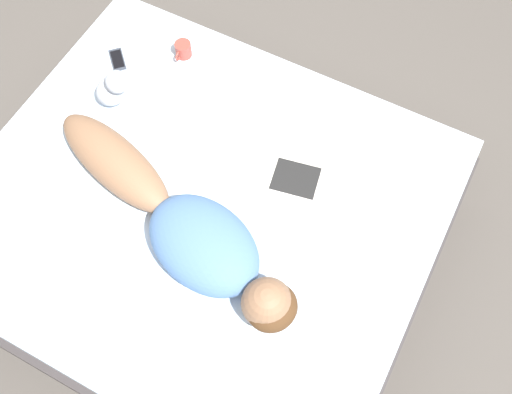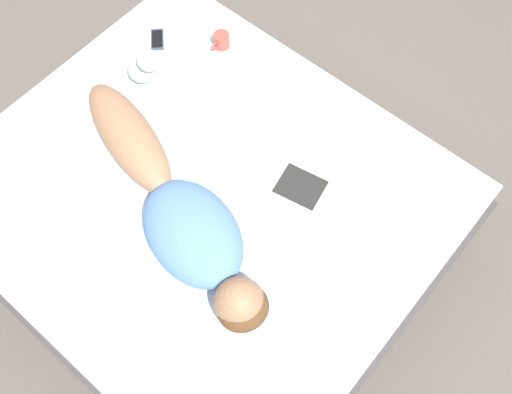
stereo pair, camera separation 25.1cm
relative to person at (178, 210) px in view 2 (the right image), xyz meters
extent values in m
plane|color=#4C4742|center=(-0.16, -0.03, -0.65)|extent=(12.00, 12.00, 0.00)
cube|color=#383333|center=(-0.16, -0.03, -0.46)|extent=(1.78, 2.03, 0.39)
cube|color=silver|center=(-0.16, -0.03, -0.18)|extent=(1.72, 1.97, 0.17)
ellipsoid|color=brown|center=(-0.12, -0.42, -0.01)|extent=(0.39, 0.69, 0.16)
ellipsoid|color=#476B9E|center=(0.03, 0.12, 0.00)|extent=(0.49, 0.60, 0.18)
ellipsoid|color=#472D19|center=(0.14, 0.47, 0.02)|extent=(0.25, 0.24, 0.11)
sphere|color=brown|center=(0.13, 0.45, 0.01)|extent=(0.20, 0.20, 0.20)
cube|color=silver|center=(-0.70, 0.24, -0.09)|extent=(0.30, 0.32, 0.01)
cube|color=silver|center=(-0.45, 0.29, -0.09)|extent=(0.30, 0.32, 0.01)
cube|color=black|center=(-0.45, 0.29, -0.08)|extent=(0.20, 0.22, 0.00)
cylinder|color=#993D33|center=(-0.82, -0.50, -0.05)|extent=(0.08, 0.08, 0.08)
cylinder|color=black|center=(-0.82, -0.50, -0.02)|extent=(0.07, 0.07, 0.00)
torus|color=#993D33|center=(-0.78, -0.50, -0.05)|extent=(0.05, 0.01, 0.05)
cube|color=#333842|center=(-0.64, -0.77, -0.08)|extent=(0.14, 0.14, 0.01)
cube|color=black|center=(-0.64, -0.77, -0.08)|extent=(0.11, 0.12, 0.00)
ellipsoid|color=#B2BCCC|center=(-0.44, -0.65, -0.02)|extent=(0.15, 0.14, 0.13)
sphere|color=#B2BCCC|center=(-0.44, -0.60, 0.07)|extent=(0.11, 0.11, 0.11)
camera|label=1|loc=(0.75, 0.73, 2.20)|focal=42.00mm
camera|label=2|loc=(0.61, 0.94, 2.20)|focal=42.00mm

